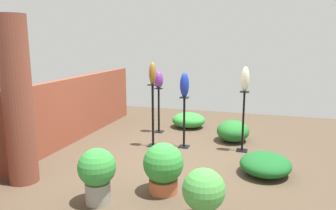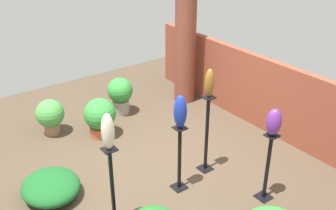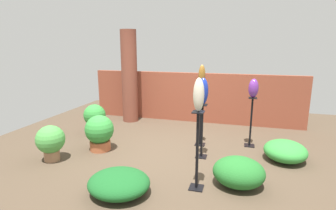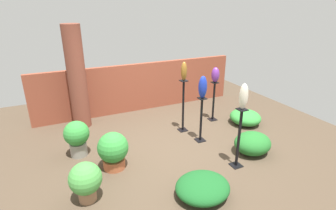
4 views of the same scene
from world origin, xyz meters
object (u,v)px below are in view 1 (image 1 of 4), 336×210
Objects in this scene: brick_pillar at (18,101)px; potted_plant_front_left at (97,172)px; art_vase_cobalt at (185,85)px; potted_plant_near_pillar at (163,166)px; pedestal_violet at (159,112)px; art_vase_bronze at (153,73)px; pedestal_cobalt at (184,125)px; art_vase_violet at (159,80)px; potted_plant_mid_right at (204,192)px; art_vase_ivory at (245,79)px; pedestal_bronze at (153,118)px; pedestal_ivory at (243,124)px.

brick_pillar reaches higher than potted_plant_front_left.
art_vase_cobalt is 0.67× the size of potted_plant_near_pillar.
art_vase_bronze is at bearing -167.80° from pedestal_violet.
pedestal_cobalt is 2.66× the size of art_vase_violet.
art_vase_cobalt is 0.73× the size of potted_plant_mid_right.
art_vase_ivory is 3.19m from potted_plant_front_left.
art_vase_violet is at bearing 12.20° from pedestal_bronze.
art_vase_ivory reaches higher than potted_plant_front_left.
potted_plant_front_left is (-2.49, 0.50, -0.04)m from pedestal_cobalt.
pedestal_ivory is 1.57× the size of potted_plant_front_left.
pedestal_violet is 0.82× the size of pedestal_bronze.
pedestal_ivory is 3.05× the size of art_vase_violet.
art_vase_ivory is 2.46m from potted_plant_near_pillar.
art_vase_violet is at bearing 68.24° from pedestal_ivory.
pedestal_violet reaches higher than potted_plant_mid_right.
pedestal_ivory is 2.50× the size of art_vase_ivory.
pedestal_ivory is at bearing -51.91° from brick_pillar.
brick_pillar is 3.27m from art_vase_violet.
potted_plant_near_pillar is (-2.06, 0.90, -0.99)m from art_vase_ivory.
potted_plant_mid_right is at bearing -160.93° from pedestal_cobalt.
art_vase_violet reaches higher than pedestal_violet.
art_vase_bronze is (-0.98, -0.21, 0.98)m from pedestal_violet.
potted_plant_front_left is (-2.49, 0.50, -0.81)m from art_vase_cobalt.
brick_pillar is 5.77× the size of art_vase_bronze.
art_vase_ivory is 0.71× the size of potted_plant_mid_right.
pedestal_violet is at bearing 19.85° from potted_plant_near_pillar.
pedestal_cobalt is 1.54× the size of potted_plant_mid_right.
pedestal_ivory reaches higher than pedestal_violet.
art_vase_bronze reaches higher than art_vase_ivory.
art_vase_ivory is at bearing -31.79° from potted_plant_front_left.
potted_plant_mid_right is at bearing -153.63° from pedestal_violet.
art_vase_violet reaches higher than potted_plant_near_pillar.
art_vase_cobalt reaches higher than potted_plant_front_left.
art_vase_violet is at bearing 43.09° from pedestal_cobalt.
potted_plant_front_left is (-2.59, 1.61, -0.11)m from pedestal_ivory.
potted_plant_front_left is (-2.37, -0.10, -0.15)m from pedestal_bronze.
brick_pillar is 6.47× the size of art_vase_violet.
art_vase_cobalt is at bearing -39.96° from brick_pillar.
potted_plant_mid_right is at bearing 175.08° from art_vase_ivory.
pedestal_ivory is 0.93× the size of pedestal_bronze.
brick_pillar is at bearing 140.04° from art_vase_cobalt.
potted_plant_front_left is at bearing 148.21° from art_vase_ivory.
brick_pillar is at bearing 128.09° from art_vase_ivory.
potted_plant_front_left reaches higher than potted_plant_near_pillar.
pedestal_ivory is at bearing -63.43° from art_vase_ivory.
pedestal_violet reaches higher than pedestal_cobalt.
pedestal_bronze reaches higher than pedestal_cobalt.
art_vase_cobalt reaches higher than pedestal_bronze.
pedestal_violet is at bearing 90.00° from art_vase_violet.
brick_pillar is 3.35m from pedestal_violet.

